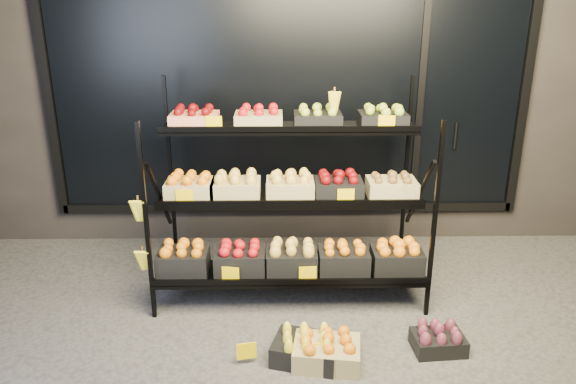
{
  "coord_description": "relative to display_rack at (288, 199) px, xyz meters",
  "views": [
    {
      "loc": [
        -0.08,
        -3.49,
        2.32
      ],
      "look_at": [
        -0.02,
        0.55,
        0.86
      ],
      "focal_mm": 35.0,
      "sensor_mm": 36.0,
      "label": 1
    }
  ],
  "objects": [
    {
      "name": "floor_crate_midright",
      "position": [
        0.23,
        -1.0,
        -0.69
      ],
      "size": [
        0.47,
        0.37,
        0.21
      ],
      "rotation": [
        0.0,
        0.0,
        -0.13
      ],
      "color": "tan",
      "rests_on": "ground"
    },
    {
      "name": "display_rack",
      "position": [
        0.0,
        0.0,
        0.0
      ],
      "size": [
        2.18,
        1.02,
        1.7
      ],
      "color": "black",
      "rests_on": "ground"
    },
    {
      "name": "floor_crate_midleft",
      "position": [
        0.1,
        -0.96,
        -0.69
      ],
      "size": [
        0.5,
        0.42,
        0.21
      ],
      "rotation": [
        0.0,
        0.0,
        -0.27
      ],
      "color": "black",
      "rests_on": "ground"
    },
    {
      "name": "tag_floor_a",
      "position": [
        -0.29,
        -1.0,
        -0.73
      ],
      "size": [
        0.13,
        0.01,
        0.12
      ],
      "primitive_type": "cube",
      "color": "#E9C300",
      "rests_on": "ground"
    },
    {
      "name": "tag_floor_b",
      "position": [
        0.22,
        -1.0,
        -0.73
      ],
      "size": [
        0.13,
        0.01,
        0.12
      ],
      "primitive_type": "cube",
      "color": "#E9C300",
      "rests_on": "ground"
    },
    {
      "name": "building",
      "position": [
        0.01,
        1.99,
        0.96
      ],
      "size": [
        6.0,
        2.08,
        3.5
      ],
      "color": "#2D2826",
      "rests_on": "ground"
    },
    {
      "name": "floor_crate_right",
      "position": [
        1.01,
        -0.87,
        -0.7
      ],
      "size": [
        0.36,
        0.28,
        0.18
      ],
      "rotation": [
        0.0,
        0.0,
        0.08
      ],
      "color": "black",
      "rests_on": "ground"
    },
    {
      "name": "ground",
      "position": [
        0.01,
        -0.6,
        -0.79
      ],
      "size": [
        24.0,
        24.0,
        0.0
      ],
      "primitive_type": "plane",
      "color": "#514F4C",
      "rests_on": "ground"
    }
  ]
}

